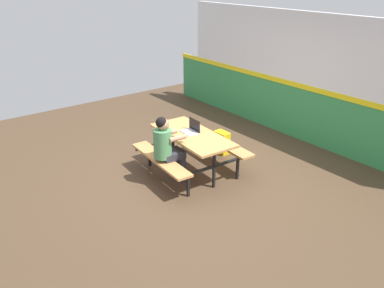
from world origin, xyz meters
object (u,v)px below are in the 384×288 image
picnic_table_main (192,143)px  backpack_dark (222,143)px  laptop_silver (191,130)px  student_nearer (167,145)px

picnic_table_main → backpack_dark: 1.07m
picnic_table_main → backpack_dark: (-0.28, 0.97, -0.36)m
picnic_table_main → laptop_silver: laptop_silver is taller
picnic_table_main → student_nearer: bearing=-84.8°
student_nearer → backpack_dark: (-0.33, 1.53, -0.49)m
laptop_silver → backpack_dark: (-0.20, 0.93, -0.57)m
student_nearer → laptop_silver: 0.62m
picnic_table_main → backpack_dark: size_ratio=3.86×
picnic_table_main → backpack_dark: picnic_table_main is taller
backpack_dark → student_nearer: bearing=-77.8°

